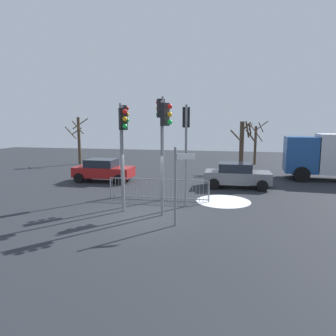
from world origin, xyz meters
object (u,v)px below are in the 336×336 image
at_px(traffic_light_rear_left, 123,135).
at_px(car_grey_mid, 237,175).
at_px(traffic_light_foreground_left, 161,125).
at_px(traffic_light_foreground_right, 186,133).
at_px(traffic_light_mid_left, 123,129).
at_px(bare_tree_centre, 79,139).
at_px(direction_sign_post, 177,182).
at_px(bare_tree_left, 242,144).
at_px(bare_tree_right, 256,143).
at_px(car_red_trailing, 103,170).
at_px(traffic_light_mid_right, 164,133).

bearing_deg(traffic_light_rear_left, car_grey_mid, -165.25).
distance_m(traffic_light_foreground_left, traffic_light_foreground_right, 1.72).
bearing_deg(traffic_light_mid_left, traffic_light_foreground_right, 15.20).
distance_m(traffic_light_foreground_left, bare_tree_centre, 15.47).
height_order(traffic_light_rear_left, traffic_light_foreground_right, traffic_light_foreground_right).
distance_m(traffic_light_mid_left, bare_tree_centre, 13.97).
distance_m(traffic_light_foreground_left, car_grey_mid, 6.04).
height_order(traffic_light_rear_left, car_grey_mid, traffic_light_rear_left).
bearing_deg(direction_sign_post, bare_tree_left, 57.06).
relative_size(direction_sign_post, car_grey_mid, 0.77).
relative_size(traffic_light_foreground_left, bare_tree_right, 1.27).
height_order(traffic_light_foreground_left, car_red_trailing, traffic_light_foreground_left).
height_order(traffic_light_mid_left, bare_tree_right, traffic_light_mid_left).
bearing_deg(traffic_light_foreground_left, bare_tree_left, 21.04).
distance_m(car_grey_mid, bare_tree_centre, 16.21).
bearing_deg(traffic_light_mid_left, traffic_light_rear_left, -35.21).
bearing_deg(car_grey_mid, traffic_light_rear_left, -128.64).
bearing_deg(bare_tree_left, bare_tree_centre, 176.83).
bearing_deg(bare_tree_left, direction_sign_post, -100.83).
bearing_deg(bare_tree_right, bare_tree_left, -108.29).
bearing_deg(traffic_light_foreground_left, direction_sign_post, -115.53).
distance_m(traffic_light_mid_left, car_grey_mid, 7.31).
height_order(direction_sign_post, bare_tree_right, bare_tree_right).
height_order(traffic_light_foreground_right, bare_tree_centre, traffic_light_foreground_right).
distance_m(traffic_light_rear_left, car_red_trailing, 7.78).
relative_size(bare_tree_left, bare_tree_centre, 0.92).
height_order(traffic_light_mid_left, traffic_light_foreground_right, traffic_light_mid_left).
relative_size(traffic_light_mid_left, traffic_light_mid_right, 1.02).
xyz_separation_m(traffic_light_mid_left, car_red_trailing, (-2.78, 3.61, -2.75)).
bearing_deg(car_grey_mid, car_red_trailing, 178.37).
bearing_deg(car_red_trailing, traffic_light_mid_left, -52.29).
relative_size(traffic_light_mid_right, bare_tree_right, 1.18).
bearing_deg(traffic_light_rear_left, bare_tree_centre, -92.94).
relative_size(traffic_light_mid_right, car_red_trailing, 1.24).
xyz_separation_m(direction_sign_post, car_red_trailing, (-6.31, 7.56, -0.90)).
height_order(traffic_light_mid_left, traffic_light_foreground_left, traffic_light_foreground_left).
height_order(car_grey_mid, bare_tree_left, bare_tree_left).
distance_m(traffic_light_rear_left, traffic_light_foreground_left, 2.72).
height_order(car_grey_mid, bare_tree_centre, bare_tree_centre).
bearing_deg(car_grey_mid, traffic_light_foreground_left, -136.13).
relative_size(bare_tree_left, bare_tree_right, 0.99).
height_order(traffic_light_mid_left, traffic_light_mid_right, traffic_light_mid_left).
height_order(traffic_light_foreground_left, car_grey_mid, traffic_light_foreground_left).
distance_m(bare_tree_left, bare_tree_centre, 14.74).
xyz_separation_m(traffic_light_mid_left, direction_sign_post, (3.53, -3.94, -1.85)).
distance_m(traffic_light_mid_right, car_red_trailing, 8.99).
xyz_separation_m(traffic_light_rear_left, car_grey_mid, (4.79, 6.20, -2.56)).
bearing_deg(traffic_light_rear_left, traffic_light_mid_left, -107.00).
height_order(direction_sign_post, bare_tree_centre, bare_tree_centre).
relative_size(traffic_light_foreground_left, bare_tree_left, 1.28).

